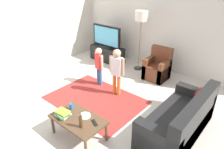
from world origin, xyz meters
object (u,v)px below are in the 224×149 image
book_stack (62,113)px  bottle (81,121)px  armchair (158,69)px  couch (182,122)px  floor_lamp (141,19)px  tv_remote (95,123)px  child_center (117,68)px  coffee_table (78,120)px  tv_stand (107,54)px  child_near_tv (99,63)px  soda_can (71,107)px  tv (107,37)px  plate (85,116)px

book_stack → bottle: bearing=0.9°
armchair → bottle: armchair is taller
couch → armchair: armchair is taller
floor_lamp → tv_remote: (1.17, -3.12, -1.11)m
child_center → book_stack: (0.15, -1.73, -0.24)m
coffee_table → couch: bearing=42.5°
tv_stand → armchair: 1.95m
child_near_tv → coffee_table: size_ratio=1.04×
couch → bottle: couch is taller
child_center → book_stack: child_center is taller
coffee_table → bottle: bottle is taller
tv_stand → tv_remote: size_ratio=7.06×
bottle → floor_lamp: bearing=107.8°
armchair → bottle: 3.18m
book_stack → bottle: bottle is taller
soda_can → tv_remote: bearing=0.0°
tv_stand → bottle: 3.92m
armchair → book_stack: bearing=-93.4°
armchair → tv_remote: bearing=-82.1°
child_center → tv_remote: bearing=-63.8°
tv_stand → coffee_table: bearing=-56.5°
tv → floor_lamp: bearing=8.3°
child_near_tv → plate: size_ratio=4.71×
tv → floor_lamp: 1.38m
tv → child_center: bearing=-41.9°
child_center → coffee_table: size_ratio=1.18×
armchair → plate: armchair is taller
tv_stand → bottle: (2.25, -3.19, 0.30)m
coffee_table → tv_remote: tv_remote is taller
armchair → child_center: 1.52m
tv_remote → floor_lamp: bearing=134.8°
couch → bottle: bearing=-130.1°
child_near_tv → bottle: child_near_tv is taller
child_near_tv → book_stack: size_ratio=3.49×
tv_stand → plate: 3.62m
tv_stand → tv_remote: bearing=-51.6°
tv → child_near_tv: (0.94, -1.35, -0.23)m
couch → plate: 1.78m
tv_stand → floor_lamp: 1.76m
floor_lamp → child_near_tv: size_ratio=1.72×
couch → coffee_table: size_ratio=1.80×
child_center → soda_can: child_center is taller
coffee_table → book_stack: size_ratio=3.37×
child_center → tv_remote: (0.74, -1.51, -0.28)m
plate → child_near_tv: bearing=125.9°
couch → book_stack: couch is taller
child_center → coffee_table: (0.42, -1.61, -0.34)m
armchair → floor_lamp: size_ratio=0.51×
coffee_table → tv_remote: 0.34m
book_stack → plate: bearing=37.5°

